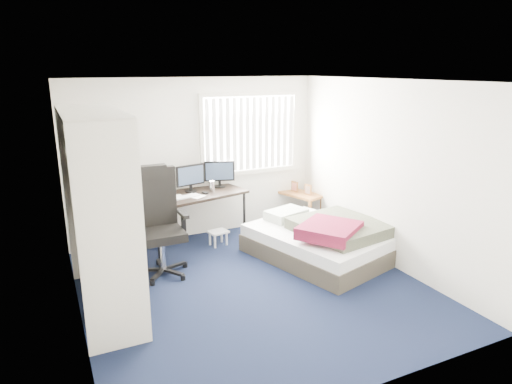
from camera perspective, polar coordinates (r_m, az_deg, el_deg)
The scene contains 10 objects.
ground at distance 5.79m, azimuth -0.34°, elevation -11.80°, with size 4.20×4.20×0.00m, color black.
room_shell at distance 5.28m, azimuth -0.37°, elevation 2.94°, with size 4.20×4.20×4.20m.
window_assembly at distance 7.46m, azimuth -0.73°, elevation 7.31°, with size 1.72×0.09×1.32m.
closet at distance 5.13m, azimuth -18.86°, elevation -0.08°, with size 0.64×1.84×2.22m.
desk at distance 6.96m, azimuth -8.06°, elevation -0.01°, with size 1.74×1.10×1.25m.
office_chair at distance 6.13m, azimuth -11.96°, elevation -5.02°, with size 0.68×0.67×1.42m.
footstool at distance 7.02m, azimuth -4.75°, elevation -5.27°, with size 0.32×0.27×0.23m.
nightstand at distance 7.91m, azimuth 5.49°, elevation -0.57°, with size 0.64×0.88×0.73m.
bed at distance 6.59m, azimuth 8.20°, elevation -5.90°, with size 1.88×2.20×0.63m.
pine_box at distance 5.37m, azimuth -17.22°, elevation -13.09°, with size 0.39×0.29×0.29m, color #A48C52.
Camera 1 is at (-2.17, -4.67, 2.64)m, focal length 32.00 mm.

